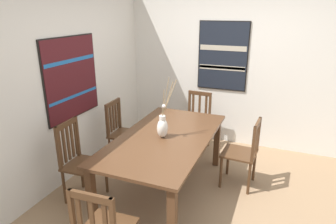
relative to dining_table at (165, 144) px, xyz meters
name	(u,v)px	position (x,y,z in m)	size (l,w,h in m)	color
ground_plane	(200,199)	(0.02, -0.46, -0.68)	(6.40, 6.40, 0.03)	#8E7051
wall_back	(67,79)	(0.02, 1.40, 0.68)	(6.40, 0.12, 2.70)	silver
wall_side	(235,65)	(1.88, -0.46, 0.68)	(0.12, 6.40, 2.70)	silver
dining_table	(165,144)	(0.00, 0.00, 0.00)	(1.98, 1.05, 0.76)	#51331E
centerpiece_vase	(163,126)	(-0.03, 0.02, 0.24)	(0.23, 0.19, 0.73)	silver
chair_0	(79,160)	(-0.50, 0.91, -0.16)	(0.44, 0.44, 0.98)	#4C301C
chair_2	(122,131)	(0.49, 0.90, -0.17)	(0.43, 0.43, 0.95)	#4C301C
chair_3	(196,120)	(1.38, 0.02, -0.19)	(0.45, 0.45, 0.93)	#4C301C
chair_4	(244,152)	(0.51, -0.88, -0.19)	(0.44, 0.44, 0.92)	#4C301C
painting_on_back_wall	(71,78)	(0.02, 1.33, 0.70)	(1.00, 0.05, 1.07)	black
painting_on_side_wall	(223,56)	(1.81, -0.27, 0.82)	(0.05, 0.81, 1.11)	black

